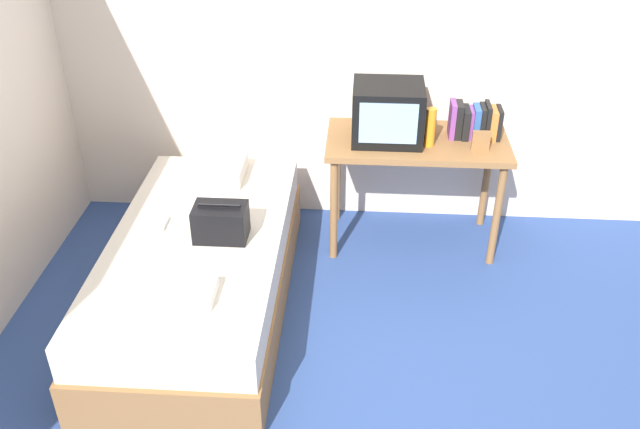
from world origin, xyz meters
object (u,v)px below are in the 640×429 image
bed (200,271)px  desk (416,153)px  book_row (475,122)px  water_bottle (430,127)px  picture_frame (481,141)px  folded_towel (187,292)px  magazine (155,276)px  tv (388,112)px  remote_dark (186,294)px  remote_silver (163,224)px  pillow (213,169)px  handbag (221,222)px

bed → desk: bearing=31.7°
bed → book_row: book_row is taller
water_bottle → picture_frame: (0.31, -0.05, -0.06)m
folded_towel → bed: bearing=98.3°
desk → magazine: desk is taller
book_row → picture_frame: size_ratio=2.48×
bed → tv: (1.08, 0.79, 0.71)m
picture_frame → remote_dark: size_ratio=0.83×
magazine → folded_towel: 0.27m
remote_dark → magazine: bearing=143.7°
picture_frame → desk: bearing=160.1°
tv → water_bottle: bearing=-17.2°
desk → remote_silver: bearing=-155.2°
pillow → remote_silver: pillow is taller
tv → remote_dark: 1.73m
picture_frame → handbag: bearing=-156.5°
book_row → handbag: 1.74m
tv → remote_dark: tv is taller
magazine → folded_towel: (0.21, -0.16, 0.03)m
water_bottle → remote_silver: water_bottle is taller
remote_dark → handbag: bearing=81.6°
tv → pillow: size_ratio=1.06×
picture_frame → handbag: 1.66m
tv → magazine: 1.75m
book_row → picture_frame: book_row is taller
bed → pillow: 0.77m
bed → water_bottle: bearing=27.6°
water_bottle → book_row: water_bottle is taller
pillow → handbag: 0.73m
water_bottle → remote_silver: bearing=-158.9°
tv → remote_silver: size_ratio=3.06×
bed → magazine: (-0.13, -0.39, 0.26)m
tv → magazine: (-1.22, -1.18, -0.45)m
bed → handbag: size_ratio=6.67×
book_row → pillow: book_row is taller
magazine → remote_silver: size_ratio=2.01×
bed → magazine: size_ratio=6.90×
bed → pillow: (-0.04, 0.70, 0.31)m
book_row → handbag: bearing=-150.3°
handbag → magazine: size_ratio=1.03×
bed → remote_dark: size_ratio=12.82×
desk → pillow: bearing=-176.1°
water_bottle → remote_silver: size_ratio=1.72×
picture_frame → magazine: (-1.79, -1.05, -0.33)m
picture_frame → remote_silver: picture_frame is taller
folded_towel → pillow: bearing=95.6°
tv → magazine: size_ratio=1.52×
bed → pillow: size_ratio=4.83×
magazine → remote_silver: remote_silver is taller
picture_frame → pillow: (-1.70, 0.05, -0.28)m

